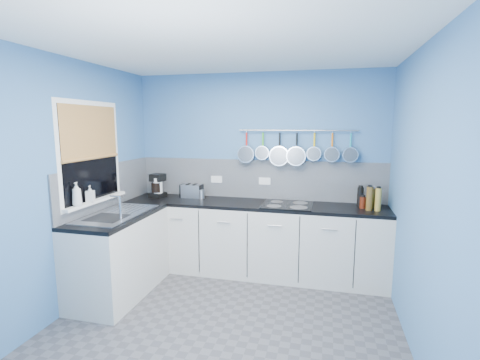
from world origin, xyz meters
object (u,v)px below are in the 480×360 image
at_px(coffee_maker, 157,186).
at_px(soap_bottle_b, 90,194).
at_px(canister, 202,194).
at_px(toaster, 192,191).
at_px(soap_bottle_a, 77,194).
at_px(hob, 287,205).
at_px(paper_towel, 158,188).

bearing_deg(coffee_maker, soap_bottle_b, -95.18).
bearing_deg(canister, toaster, 164.52).
distance_m(coffee_maker, canister, 0.61).
bearing_deg(coffee_maker, toaster, 18.35).
xyz_separation_m(soap_bottle_a, soap_bottle_b, (0.00, 0.20, -0.03)).
height_order(canister, hob, canister).
relative_size(soap_bottle_b, hob, 0.29).
bearing_deg(paper_towel, coffee_maker, 144.76).
bearing_deg(soap_bottle_a, canister, 57.30).
distance_m(soap_bottle_a, coffee_maker, 1.28).
relative_size(soap_bottle_b, canister, 1.48).
distance_m(soap_bottle_b, canister, 1.39).
height_order(toaster, canister, toaster).
bearing_deg(soap_bottle_b, canister, 52.76).
distance_m(paper_towel, coffee_maker, 0.03).
height_order(soap_bottle_a, paper_towel, soap_bottle_a).
height_order(soap_bottle_b, paper_towel, soap_bottle_b).
bearing_deg(coffee_maker, hob, 4.46).
relative_size(soap_bottle_a, soap_bottle_b, 1.39).
relative_size(soap_bottle_b, toaster, 0.65).
relative_size(coffee_maker, canister, 2.65).
relative_size(coffee_maker, hob, 0.52).
distance_m(coffee_maker, hob, 1.74).
relative_size(soap_bottle_b, coffee_maker, 0.56).
bearing_deg(soap_bottle_a, paper_towel, 78.68).
xyz_separation_m(soap_bottle_b, canister, (0.83, 1.10, -0.18)).
bearing_deg(paper_towel, soap_bottle_b, -103.44).
distance_m(soap_bottle_a, toaster, 1.52).
relative_size(paper_towel, hob, 0.44).
relative_size(toaster, hob, 0.45).
bearing_deg(paper_towel, toaster, 12.78).
bearing_deg(hob, canister, 173.36).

